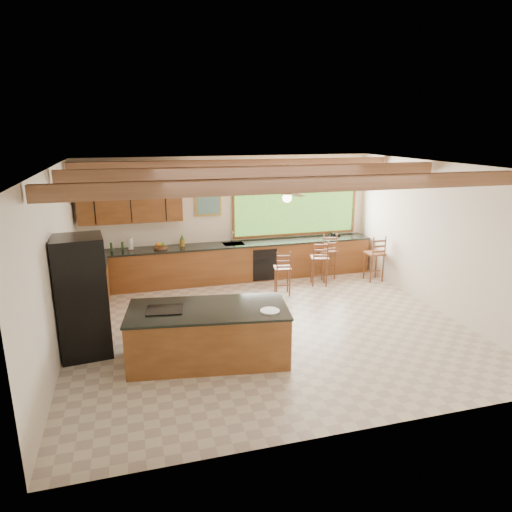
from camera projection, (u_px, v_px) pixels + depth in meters
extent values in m
plane|color=beige|center=(269.00, 327.00, 8.63)|extent=(7.20, 7.20, 0.00)
cube|color=white|center=(230.00, 218.00, 11.25)|extent=(7.20, 0.04, 3.00)
cube|color=white|center=(353.00, 320.00, 5.22)|extent=(7.20, 0.04, 3.00)
cube|color=white|center=(55.00, 266.00, 7.30)|extent=(0.04, 6.50, 3.00)
cube|color=white|center=(440.00, 238.00, 9.16)|extent=(0.04, 6.50, 3.00)
cube|color=tan|center=(270.00, 166.00, 7.83)|extent=(7.20, 6.50, 0.04)
cube|color=#9B694D|center=(304.00, 185.00, 6.38)|extent=(7.10, 0.15, 0.22)
cube|color=#9B694D|center=(262.00, 172.00, 8.33)|extent=(7.10, 0.15, 0.22)
cube|color=#9B694D|center=(239.00, 165.00, 10.00)|extent=(7.10, 0.15, 0.22)
cube|color=brown|center=(131.00, 207.00, 10.35)|extent=(2.30, 0.35, 0.70)
cube|color=white|center=(129.00, 181.00, 10.13)|extent=(2.60, 0.50, 0.48)
cylinder|color=#FFEABF|center=(97.00, 192.00, 10.01)|extent=(0.10, 0.10, 0.01)
cylinder|color=#FFEABF|center=(161.00, 190.00, 10.37)|extent=(0.10, 0.10, 0.01)
cube|color=#78BF44|center=(296.00, 208.00, 11.61)|extent=(3.20, 0.04, 1.30)
cube|color=#A88C33|center=(208.00, 205.00, 10.98)|extent=(0.64, 0.03, 0.54)
cube|color=#447B67|center=(208.00, 205.00, 10.96)|extent=(0.54, 0.01, 0.44)
cube|color=brown|center=(234.00, 263.00, 11.21)|extent=(7.00, 0.65, 0.88)
cube|color=black|center=(234.00, 245.00, 11.09)|extent=(7.04, 0.69, 0.04)
cube|color=brown|center=(90.00, 297.00, 8.92)|extent=(0.65, 2.35, 0.88)
cube|color=black|center=(87.00, 275.00, 8.80)|extent=(0.69, 2.39, 0.04)
cube|color=black|center=(265.00, 265.00, 11.10)|extent=(0.60, 0.02, 0.78)
cube|color=silver|center=(234.00, 244.00, 11.09)|extent=(0.50, 0.38, 0.03)
cylinder|color=silver|center=(232.00, 236.00, 11.23)|extent=(0.03, 0.03, 0.30)
cylinder|color=silver|center=(233.00, 232.00, 11.10)|extent=(0.03, 0.20, 0.03)
cylinder|color=white|center=(130.00, 244.00, 10.51)|extent=(0.11, 0.11, 0.28)
cylinder|color=#1E441B|center=(111.00, 247.00, 10.37)|extent=(0.06, 0.06, 0.20)
cylinder|color=#1E441B|center=(122.00, 246.00, 10.49)|extent=(0.05, 0.05, 0.19)
cube|color=black|center=(335.00, 234.00, 11.87)|extent=(0.21, 0.18, 0.09)
cube|color=brown|center=(209.00, 335.00, 7.32)|extent=(2.63, 1.49, 0.84)
cube|color=black|center=(208.00, 309.00, 7.21)|extent=(2.67, 1.54, 0.04)
cube|color=black|center=(165.00, 310.00, 7.12)|extent=(0.61, 0.51, 0.02)
cylinder|color=white|center=(270.00, 311.00, 7.08)|extent=(0.31, 0.31, 0.02)
cube|color=black|center=(82.00, 297.00, 7.36)|extent=(0.85, 0.83, 2.00)
cube|color=silver|center=(107.00, 295.00, 7.46)|extent=(0.03, 0.06, 1.84)
cube|color=brown|center=(283.00, 268.00, 10.16)|extent=(0.43, 0.43, 0.04)
cylinder|color=brown|center=(278.00, 284.00, 10.07)|extent=(0.04, 0.04, 0.60)
cylinder|color=brown|center=(291.00, 283.00, 10.15)|extent=(0.04, 0.04, 0.60)
cylinder|color=brown|center=(274.00, 280.00, 10.35)|extent=(0.04, 0.04, 0.60)
cylinder|color=brown|center=(286.00, 279.00, 10.42)|extent=(0.04, 0.04, 0.60)
cube|color=brown|center=(327.00, 251.00, 11.31)|extent=(0.45, 0.45, 0.04)
cylinder|color=brown|center=(323.00, 267.00, 11.21)|extent=(0.04, 0.04, 0.68)
cylinder|color=brown|center=(335.00, 266.00, 11.29)|extent=(0.04, 0.04, 0.68)
cylinder|color=brown|center=(318.00, 263.00, 11.51)|extent=(0.04, 0.04, 0.68)
cylinder|color=brown|center=(330.00, 262.00, 11.60)|extent=(0.04, 0.04, 0.68)
cube|color=brown|center=(319.00, 257.00, 10.79)|extent=(0.49, 0.49, 0.04)
cylinder|color=brown|center=(315.00, 274.00, 10.69)|extent=(0.04, 0.04, 0.66)
cylinder|color=brown|center=(328.00, 273.00, 10.78)|extent=(0.04, 0.04, 0.66)
cylinder|color=brown|center=(310.00, 270.00, 10.99)|extent=(0.04, 0.04, 0.66)
cylinder|color=brown|center=(322.00, 269.00, 11.07)|extent=(0.04, 0.04, 0.66)
cube|color=brown|center=(375.00, 253.00, 11.11)|extent=(0.42, 0.42, 0.04)
cylinder|color=brown|center=(371.00, 270.00, 11.01)|extent=(0.04, 0.04, 0.67)
cylinder|color=brown|center=(383.00, 269.00, 11.09)|extent=(0.04, 0.04, 0.67)
cylinder|color=brown|center=(364.00, 266.00, 11.31)|extent=(0.04, 0.04, 0.67)
cylinder|color=brown|center=(376.00, 265.00, 11.40)|extent=(0.04, 0.04, 0.67)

